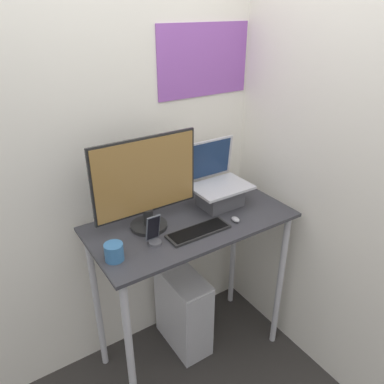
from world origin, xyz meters
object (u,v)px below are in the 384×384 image
Objects in this scene: keyboard at (199,231)px; monitor at (146,185)px; computer_tower at (183,310)px; laptop at (219,190)px; mouse at (235,219)px; cell_phone at (154,234)px.

monitor is at bearing 134.94° from keyboard.
computer_tower is at bearing 7.47° from monitor.
laptop is 0.24m from mouse.
laptop is 0.56m from cell_phone.
mouse is (0.44, -0.22, -0.25)m from monitor.
laptop is 0.51m from monitor.
laptop is 6.65× the size of mouse.
cell_phone is at bearing -163.46° from laptop.
computer_tower is at bearing 33.85° from cell_phone.
keyboard is at bearing 175.17° from mouse.
monitor is 10.24× the size of mouse.
keyboard is at bearing -98.31° from computer_tower.
computer_tower is (-0.25, 0.03, -0.87)m from laptop.
laptop reaches higher than keyboard.
mouse is at bearing -50.46° from computer_tower.
mouse is 0.49m from cell_phone.
mouse reaches higher than computer_tower.
keyboard reaches higher than computer_tower.
mouse is at bearing -101.06° from laptop.
laptop reaches higher than cell_phone.
laptop is at bearing -7.21° from computer_tower.
mouse is 0.85m from computer_tower.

